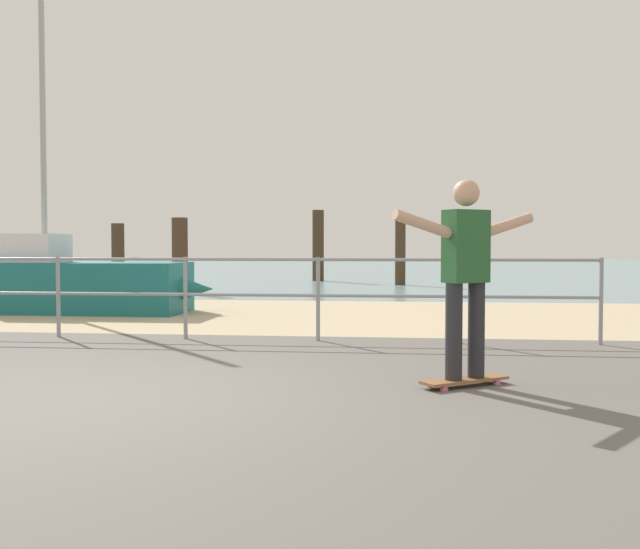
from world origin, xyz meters
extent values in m
cube|color=#605B56|center=(0.00, -1.00, 0.00)|extent=(24.00, 10.00, 0.04)
cube|color=tan|center=(0.00, 7.00, 0.00)|extent=(24.00, 6.00, 0.04)
cube|color=#75939E|center=(0.00, 35.00, 0.00)|extent=(72.00, 50.00, 0.04)
cylinder|color=gray|center=(-2.22, 3.60, 0.53)|extent=(0.05, 0.05, 1.05)
cylinder|color=gray|center=(-0.54, 3.60, 0.53)|extent=(0.05, 0.05, 1.05)
cylinder|color=gray|center=(1.14, 3.60, 0.53)|extent=(0.05, 0.05, 1.05)
cylinder|color=gray|center=(2.82, 3.60, 0.53)|extent=(0.05, 0.05, 1.05)
cylinder|color=gray|center=(4.49, 3.60, 0.53)|extent=(0.05, 0.05, 1.05)
cylinder|color=gray|center=(-2.22, 3.60, 1.02)|extent=(13.43, 0.04, 0.04)
cylinder|color=gray|center=(-2.22, 3.60, 0.58)|extent=(13.43, 0.04, 0.04)
cube|color=#19666B|center=(-3.80, 6.91, 0.45)|extent=(4.41, 1.44, 0.90)
cone|color=#19666B|center=(-1.60, 6.89, 0.45)|extent=(1.11, 0.77, 0.77)
cylinder|color=#9EA0A5|center=(-4.10, 6.91, 3.18)|extent=(0.10, 0.10, 4.55)
cube|color=silver|center=(-4.40, 6.91, 1.15)|extent=(1.21, 0.91, 0.50)
cube|color=brown|center=(2.69, 0.86, 0.07)|extent=(0.77, 0.63, 0.02)
cylinder|color=#E5598C|center=(2.87, 1.09, 0.03)|extent=(0.07, 0.06, 0.06)
cylinder|color=#E5598C|center=(2.96, 0.95, 0.03)|extent=(0.07, 0.06, 0.06)
cylinder|color=#E5598C|center=(2.41, 0.76, 0.03)|extent=(0.07, 0.06, 0.06)
cylinder|color=#E5598C|center=(2.50, 0.63, 0.03)|extent=(0.07, 0.06, 0.06)
cylinder|color=#26262B|center=(2.78, 0.93, 0.48)|extent=(0.14, 0.14, 0.80)
cylinder|color=#26262B|center=(2.59, 0.79, 0.48)|extent=(0.14, 0.14, 0.80)
cube|color=#26592D|center=(2.69, 0.86, 1.18)|extent=(0.41, 0.37, 0.60)
sphere|color=tan|center=(2.69, 0.86, 1.62)|extent=(0.22, 0.22, 0.22)
cylinder|color=tan|center=(3.05, 1.12, 1.36)|extent=(0.50, 0.39, 0.23)
cylinder|color=tan|center=(2.32, 0.60, 1.36)|extent=(0.50, 0.39, 0.23)
cylinder|color=#422D1E|center=(-6.09, 15.11, 0.92)|extent=(0.37, 0.37, 1.84)
cylinder|color=#422D1E|center=(-3.36, 12.34, 0.95)|extent=(0.40, 0.40, 1.89)
cylinder|color=#422D1E|center=(-0.63, 18.76, 1.19)|extent=(0.38, 0.38, 2.38)
cylinder|color=#422D1E|center=(2.11, 16.53, 1.06)|extent=(0.31, 0.31, 2.12)
camera|label=1|loc=(2.16, -5.22, 1.19)|focal=40.63mm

